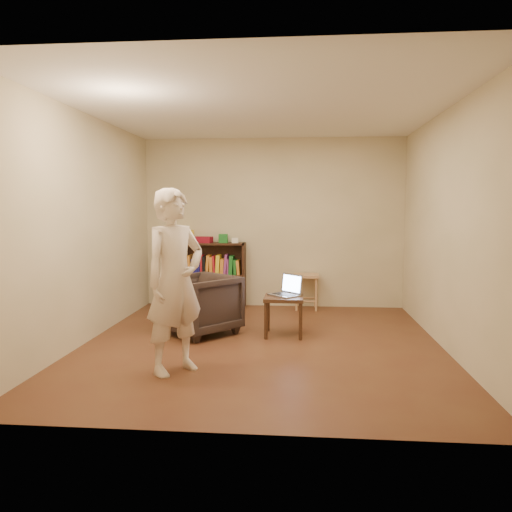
# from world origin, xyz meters

# --- Properties ---
(floor) EXTENTS (4.50, 4.50, 0.00)m
(floor) POSITION_xyz_m (0.00, 0.00, 0.00)
(floor) COLOR #4F2719
(floor) RESTS_ON ground
(ceiling) EXTENTS (4.50, 4.50, 0.00)m
(ceiling) POSITION_xyz_m (0.00, 0.00, 2.60)
(ceiling) COLOR white
(ceiling) RESTS_ON wall_back
(wall_back) EXTENTS (4.00, 0.00, 4.00)m
(wall_back) POSITION_xyz_m (0.00, 2.25, 1.30)
(wall_back) COLOR beige
(wall_back) RESTS_ON floor
(wall_left) EXTENTS (0.00, 4.50, 4.50)m
(wall_left) POSITION_xyz_m (-2.00, 0.00, 1.30)
(wall_left) COLOR beige
(wall_left) RESTS_ON floor
(wall_right) EXTENTS (0.00, 4.50, 4.50)m
(wall_right) POSITION_xyz_m (2.00, 0.00, 1.30)
(wall_right) COLOR beige
(wall_right) RESTS_ON floor
(bookshelf) EXTENTS (1.20, 0.30, 1.00)m
(bookshelf) POSITION_xyz_m (-1.02, 2.09, 0.44)
(bookshelf) COLOR black
(bookshelf) RESTS_ON floor
(box_yellow) EXTENTS (0.27, 0.22, 0.19)m
(box_yellow) POSITION_xyz_m (-1.36, 2.10, 1.10)
(box_yellow) COLOR yellow
(box_yellow) RESTS_ON bookshelf
(red_cloth) EXTENTS (0.30, 0.23, 0.09)m
(red_cloth) POSITION_xyz_m (-1.07, 2.06, 1.05)
(red_cloth) COLOR maroon
(red_cloth) RESTS_ON bookshelf
(box_green) EXTENTS (0.14, 0.14, 0.13)m
(box_green) POSITION_xyz_m (-0.76, 2.09, 1.07)
(box_green) COLOR #1C6A25
(box_green) RESTS_ON bookshelf
(box_white) EXTENTS (0.11, 0.11, 0.08)m
(box_white) POSITION_xyz_m (-0.57, 2.08, 1.04)
(box_white) COLOR white
(box_white) RESTS_ON bookshelf
(stool) EXTENTS (0.37, 0.37, 0.53)m
(stool) POSITION_xyz_m (0.52, 2.03, 0.43)
(stool) COLOR tan
(stool) RESTS_ON floor
(armchair) EXTENTS (1.11, 1.11, 0.73)m
(armchair) POSITION_xyz_m (-0.79, 0.40, 0.36)
(armchair) COLOR #2C241D
(armchair) RESTS_ON floor
(side_table) EXTENTS (0.47, 0.47, 0.48)m
(side_table) POSITION_xyz_m (0.24, 0.42, 0.40)
(side_table) COLOR black
(side_table) RESTS_ON floor
(laptop) EXTENTS (0.43, 0.43, 0.26)m
(laptop) POSITION_xyz_m (0.27, 0.49, 0.54)
(laptop) COLOR #A5A5A9
(laptop) RESTS_ON side_table
(person) EXTENTS (0.71, 0.74, 1.72)m
(person) POSITION_xyz_m (-0.72, -1.01, 0.86)
(person) COLOR beige
(person) RESTS_ON floor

